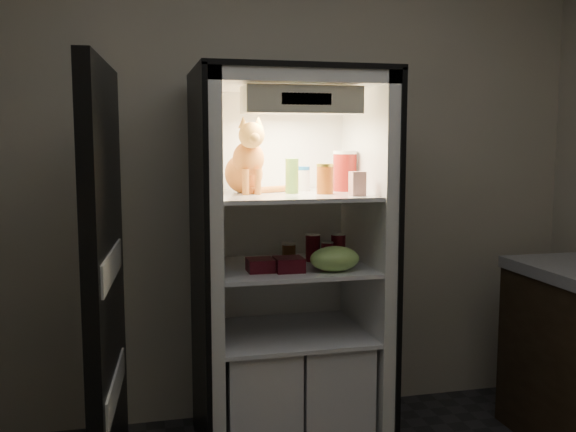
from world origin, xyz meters
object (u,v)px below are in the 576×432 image
cream_carton (357,184)px  berry_box_right (289,264)px  berry_box_left (260,265)px  condiment_jar (289,252)px  grape_bag (335,259)px  mayo_tub (301,179)px  tabby_cat (246,165)px  soda_can_a (313,248)px  salsa_jar (325,179)px  soda_can_c (327,253)px  pepper_jar (345,171)px  parmesan_shaker (292,176)px  soda_can_b (338,247)px  refrigerator (287,292)px

cream_carton → berry_box_right: 0.49m
berry_box_left → condiment_jar: bearing=48.8°
grape_bag → berry_box_left: (-0.34, 0.07, -0.03)m
mayo_tub → berry_box_left: size_ratio=1.02×
tabby_cat → cream_carton: (0.47, -0.26, -0.08)m
soda_can_a → salsa_jar: bearing=-82.3°
salsa_jar → grape_bag: salsa_jar is taller
tabby_cat → mayo_tub: (0.29, 0.07, -0.08)m
salsa_jar → berry_box_right: salsa_jar is taller
salsa_jar → cream_carton: 0.17m
soda_can_c → condiment_jar: soda_can_c is taller
mayo_tub → soda_can_c: bearing=-62.8°
soda_can_a → berry_box_right: size_ratio=1.05×
pepper_jar → berry_box_right: size_ratio=1.54×
tabby_cat → parmesan_shaker: (0.21, -0.07, -0.05)m
condiment_jar → berry_box_right: size_ratio=0.73×
tabby_cat → pepper_jar: tabby_cat is taller
parmesan_shaker → grape_bag: 0.45m
pepper_jar → soda_can_b: bearing=-151.4°
grape_bag → parmesan_shaker: bearing=129.8°
grape_bag → berry_box_right: grape_bag is taller
parmesan_shaker → soda_can_b: parmesan_shaker is taller
tabby_cat → soda_can_a: (0.33, 0.00, -0.42)m
tabby_cat → soda_can_c: tabby_cat is taller
mayo_tub → grape_bag: 0.49m
salsa_jar → condiment_jar: 0.43m
soda_can_a → berry_box_left: 0.36m
grape_bag → berry_box_left: 0.35m
berry_box_right → soda_can_c: bearing=27.0°
cream_carton → condiment_jar: size_ratio=1.17×
mayo_tub → soda_can_b: size_ratio=0.90×
soda_can_a → mayo_tub: bearing=124.5°
mayo_tub → salsa_jar: (0.06, -0.20, 0.01)m
parmesan_shaker → refrigerator: bearing=98.8°
cream_carton → tabby_cat: bearing=150.7°
parmesan_shaker → cream_carton: (0.26, -0.19, -0.03)m
soda_can_c → refrigerator: bearing=152.5°
berry_box_left → berry_box_right: size_ratio=0.93×
mayo_tub → salsa_jar: 0.21m
tabby_cat → soda_can_c: 0.58m
condiment_jar → grape_bag: grape_bag is taller
cream_carton → soda_can_b: 0.42m
parmesan_shaker → tabby_cat: bearing=161.2°
mayo_tub → berry_box_left: bearing=-135.7°
berry_box_left → berry_box_right: 0.13m
refrigerator → soda_can_b: 0.34m
berry_box_left → berry_box_right: bearing=-11.5°
soda_can_c → berry_box_right: 0.25m
tabby_cat → berry_box_left: (0.03, -0.19, -0.46)m
soda_can_b → soda_can_c: bearing=-134.8°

